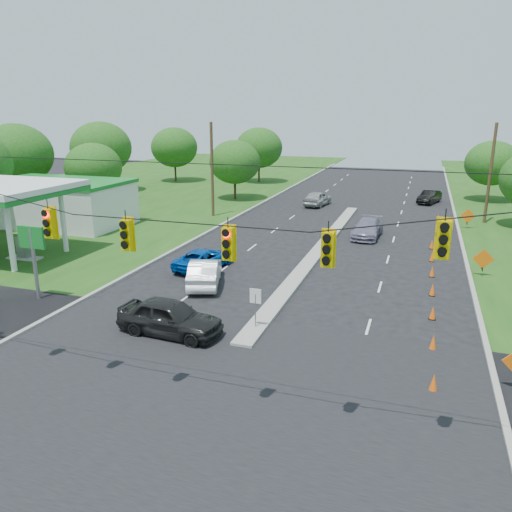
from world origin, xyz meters
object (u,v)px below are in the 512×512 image
(blue_pickup, at_px, (204,259))
(gas_station, at_px, (49,200))
(white_sedan, at_px, (205,272))
(black_sedan, at_px, (170,317))

(blue_pickup, bearing_deg, gas_station, -11.06)
(gas_station, distance_m, white_sedan, 20.94)
(gas_station, relative_size, black_sedan, 3.99)
(gas_station, relative_size, white_sedan, 4.13)
(gas_station, relative_size, blue_pickup, 4.12)
(gas_station, height_order, black_sedan, gas_station)
(black_sedan, bearing_deg, blue_pickup, 19.65)
(gas_station, bearing_deg, white_sedan, -25.96)
(white_sedan, relative_size, blue_pickup, 1.00)
(black_sedan, distance_m, white_sedan, 6.92)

